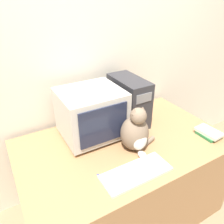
# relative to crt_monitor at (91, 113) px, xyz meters

# --- Properties ---
(wall_back) EXTENTS (7.00, 0.05, 2.50)m
(wall_back) POSITION_rel_crt_monitor_xyz_m (0.16, 0.33, 0.32)
(wall_back) COLOR beige
(wall_back) RESTS_ON ground_plane
(desk) EXTENTS (1.53, 0.92, 0.74)m
(desk) POSITION_rel_crt_monitor_xyz_m (0.16, -0.20, -0.56)
(desk) COLOR #9E7047
(desk) RESTS_ON ground_plane
(crt_monitor) EXTENTS (0.44, 0.41, 0.37)m
(crt_monitor) POSITION_rel_crt_monitor_xyz_m (0.00, 0.00, 0.00)
(crt_monitor) COLOR #BCB7AD
(crt_monitor) RESTS_ON desk
(computer_tower) EXTENTS (0.20, 0.40, 0.39)m
(computer_tower) POSITION_rel_crt_monitor_xyz_m (0.36, 0.04, -0.00)
(computer_tower) COLOR #28282D
(computer_tower) RESTS_ON desk
(keyboard) EXTENTS (0.44, 0.18, 0.02)m
(keyboard) POSITION_rel_crt_monitor_xyz_m (0.05, -0.51, -0.18)
(keyboard) COLOR silver
(keyboard) RESTS_ON desk
(cat) EXTENTS (0.29, 0.25, 0.34)m
(cat) POSITION_rel_crt_monitor_xyz_m (0.19, -0.30, -0.05)
(cat) COLOR #7A6651
(cat) RESTS_ON desk
(book_stack) EXTENTS (0.14, 0.20, 0.05)m
(book_stack) POSITION_rel_crt_monitor_xyz_m (0.78, -0.46, -0.17)
(book_stack) COLOR #28703D
(book_stack) RESTS_ON desk
(pen) EXTENTS (0.12, 0.09, 0.01)m
(pen) POSITION_rel_crt_monitor_xyz_m (-0.10, -0.44, -0.19)
(pen) COLOR navy
(pen) RESTS_ON desk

